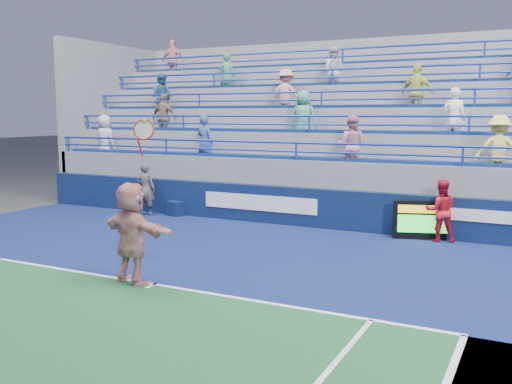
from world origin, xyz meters
The scene contains 8 objects.
ground centered at (0.00, 0.00, 0.00)m, with size 120.00×120.00×0.00m, color #333538.
sponsor_wall centered at (0.00, 6.50, 0.55)m, with size 18.00×0.32×1.10m.
bleacher_stand centered at (0.00, 10.27, 1.55)m, with size 18.00×5.60×6.13m.
serve_speed_board centered at (3.66, 6.23, 0.50)m, with size 1.41×0.59×0.99m.
judge_chair centered at (-3.87, 6.29, 0.26)m, with size 0.56×0.57×0.82m.
tennis_player centered at (-0.46, -0.05, 0.96)m, with size 1.86×0.93×3.08m.
line_judge centered at (-4.77, 5.94, 0.83)m, with size 0.61×0.40×1.67m, color #131536.
ball_girl centered at (4.10, 6.21, 0.78)m, with size 0.76×0.59×1.56m, color red.
Camera 1 is at (6.30, -8.28, 3.15)m, focal length 40.00 mm.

